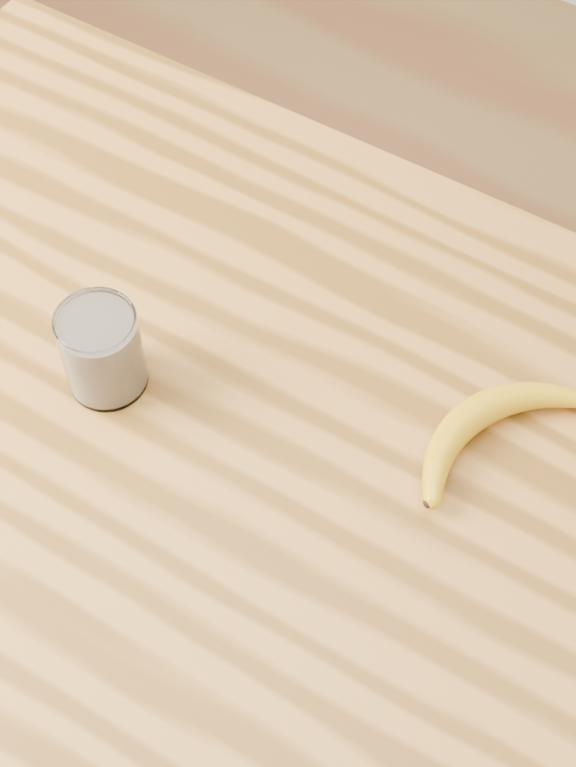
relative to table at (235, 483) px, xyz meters
The scene contains 4 objects.
room 0.58m from the table, ahead, with size 4.04×4.04×2.70m.
table is the anchor object (origin of this frame).
smoothie_glass 0.22m from the table, 168.83° to the right, with size 0.08×0.08×0.10m.
banana 0.28m from the table, 30.96° to the left, with size 0.10×0.28×0.03m, color gold, non-canonical shape.
Camera 1 is at (0.34, -0.43, 1.77)m, focal length 50.00 mm.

